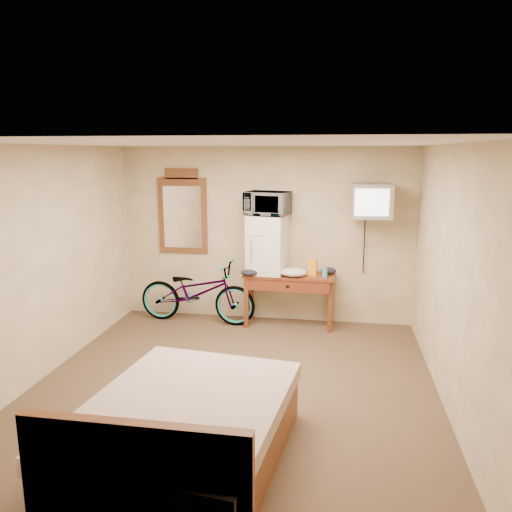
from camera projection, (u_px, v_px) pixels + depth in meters
name	position (u px, v px, depth m)	size (l,w,h in m)	color
room	(232.00, 272.00, 4.96)	(4.60, 4.64, 2.50)	#493924
desk	(289.00, 283.00, 6.96)	(1.27, 0.53, 0.75)	brown
mini_fridge	(267.00, 244.00, 6.95)	(0.56, 0.54, 0.82)	white
microwave	(267.00, 203.00, 6.83)	(0.59, 0.40, 0.32)	white
snack_bag	(312.00, 267.00, 6.84)	(0.12, 0.07, 0.23)	orange
blue_cup	(325.00, 273.00, 6.77)	(0.07, 0.07, 0.12)	#42A2E2
cloth_cream	(293.00, 272.00, 6.82)	(0.38, 0.29, 0.12)	silver
cloth_dark_a	(249.00, 272.00, 6.86)	(0.24, 0.18, 0.09)	black
cloth_dark_b	(329.00, 271.00, 6.95)	(0.21, 0.17, 0.09)	black
crt_television	(371.00, 201.00, 6.57)	(0.55, 0.61, 0.45)	black
wall_mirror	(183.00, 212.00, 7.29)	(0.73, 0.04, 1.23)	brown
bicycle	(197.00, 292.00, 7.16)	(0.60, 1.71, 0.90)	black
bed	(182.00, 433.00, 3.84)	(1.68, 2.09, 0.90)	brown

